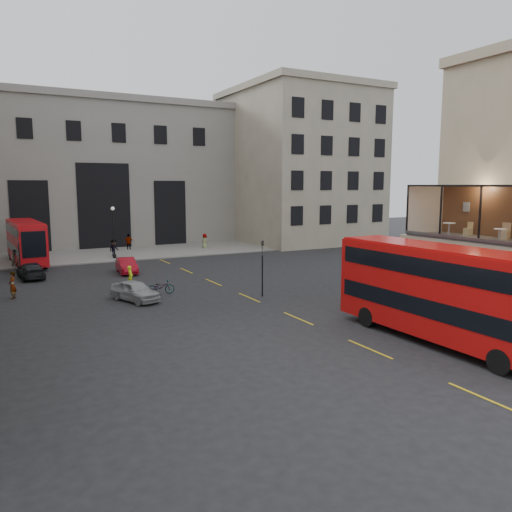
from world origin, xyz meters
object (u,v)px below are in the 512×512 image
cafe_table_far (449,228)px  car_a (135,291)px  pedestrian_a (15,259)px  cafe_chair_c (504,235)px  pedestrian_b (114,248)px  bus_near (441,289)px  pedestrian_d (205,241)px  cyclist (130,277)px  bus_far (26,240)px  cafe_chair_d (468,231)px  traffic_light_far (19,247)px  car_b (127,266)px  traffic_light_near (262,261)px  cafe_table_mid (500,234)px  pedestrian_e (12,285)px  street_lamp_b (114,236)px  pedestrian_c (129,242)px  bicycle (161,287)px  car_c (31,271)px

cafe_table_far → car_a: bearing=138.9°
pedestrian_a → cafe_chair_c: bearing=-53.3°
pedestrian_b → car_a: bearing=-133.9°
bus_near → pedestrian_a: size_ratio=7.03×
pedestrian_d → cyclist: bearing=118.7°
bus_far → pedestrian_a: bearing=-125.6°
cafe_table_far → cafe_chair_d: (2.02, 0.36, -0.31)m
traffic_light_far → car_b: size_ratio=0.96×
traffic_light_near → pedestrian_a: traffic_light_near is taller
cafe_chair_d → cafe_table_mid: bearing=-119.9°
cafe_chair_d → cyclist: bearing=133.7°
pedestrian_e → cafe_table_far: 27.59m
street_lamp_b → cafe_chair_c: (13.07, -33.98, 2.48)m
pedestrian_a → pedestrian_d: pedestrian_d is taller
car_b → cafe_table_mid: bearing=-60.3°
cafe_chair_c → cafe_chair_d: bearing=82.6°
traffic_light_far → cafe_table_far: (20.38, -25.80, 2.72)m
cafe_table_mid → car_a: bearing=132.7°
pedestrian_b → cafe_table_mid: (11.14, -36.36, 4.15)m
pedestrian_e → traffic_light_far: bearing=-166.7°
bus_near → pedestrian_c: bearing=96.5°
car_a → pedestrian_e: (-6.98, 4.48, 0.24)m
cafe_table_mid → cafe_table_far: size_ratio=0.89×
pedestrian_c → cafe_table_mid: size_ratio=2.63×
cyclist → pedestrian_e: bearing=102.3°
pedestrian_a → bicycle: bearing=-61.2°
car_b → cafe_table_far: bearing=-57.6°
car_b → pedestrian_d: 17.16m
cafe_table_far → cafe_chair_c: cafe_chair_c is taller
street_lamp_b → pedestrian_a: (-9.14, -1.02, -1.57)m
traffic_light_far → bus_near: 33.21m
traffic_light_near → pedestrian_c: bearing=94.2°
cafe_table_mid → traffic_light_far: bearing=125.3°
car_b → pedestrian_c: 15.16m
car_b → cafe_chair_d: 27.22m
pedestrian_d → car_b: bearing=109.5°
car_a → cyclist: 4.27m
traffic_light_far → street_lamp_b: bearing=33.7°
cafe_table_mid → cafe_chair_c: bearing=28.6°
traffic_light_far → pedestrian_e: (-0.94, -8.81, -1.52)m
traffic_light_far → pedestrian_c: (11.96, 12.00, -1.47)m
pedestrian_c → pedestrian_e: pedestrian_c is taller
car_c → cafe_table_far: cafe_table_far is taller
pedestrian_e → cafe_chair_d: cafe_chair_d is taller
bus_far → cafe_chair_c: 40.50m
traffic_light_far → bus_far: bus_far is taller
car_b → pedestrian_d: (12.18, 12.09, 0.24)m
cyclist → cafe_table_mid: 24.40m
street_lamp_b → bus_far: (-8.08, 0.46, -0.07)m
bus_near → car_c: bearing=120.2°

